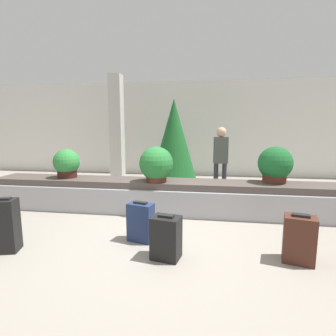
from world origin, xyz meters
name	(u,v)px	position (x,y,z in m)	size (l,w,h in m)	color
ground_plane	(156,237)	(0.00, 0.00, 0.00)	(18.00, 18.00, 0.00)	gray
back_wall	(186,129)	(0.00, 5.44, 1.60)	(18.00, 0.06, 3.20)	silver
carousel	(168,196)	(0.00, 1.28, 0.30)	(7.44, 0.84, 0.61)	#9E9EA3
pillar	(117,129)	(-1.98, 4.01, 1.60)	(0.36, 0.36, 3.20)	beige
suitcase_0	(7,225)	(-1.85, -0.74, 0.36)	(0.31, 0.31, 0.74)	black
suitcase_1	(166,237)	(0.26, -0.61, 0.27)	(0.39, 0.33, 0.57)	black
suitcase_2	(141,222)	(-0.18, -0.16, 0.28)	(0.41, 0.29, 0.59)	navy
suitcase_3	(299,239)	(1.88, -0.46, 0.29)	(0.41, 0.34, 0.61)	#472319
potted_plant_0	(275,165)	(2.01, 1.41, 0.95)	(0.63, 0.63, 0.68)	#4C2319
potted_plant_1	(156,165)	(-0.21, 1.14, 0.94)	(0.65, 0.65, 0.67)	#4C2319
potted_plant_2	(67,164)	(-2.13, 1.30, 0.90)	(0.53, 0.53, 0.59)	#381914
traveler_0	(221,155)	(1.07, 2.67, 0.98)	(0.35, 0.24, 1.65)	#282833
decorated_tree	(174,139)	(-0.19, 3.66, 1.31)	(1.31, 1.31, 2.45)	#4C331E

